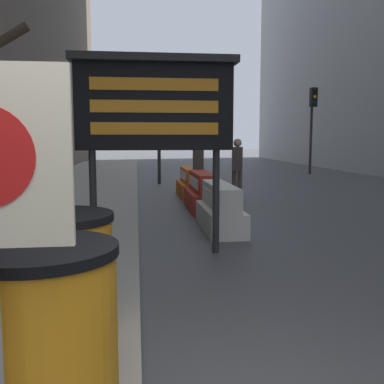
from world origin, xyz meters
name	(u,v)px	position (x,y,z in m)	size (l,w,h in m)	color
barrel_drum_foreground	(43,327)	(-0.54, 0.83, 0.61)	(0.85, 0.85, 0.93)	orange
barrel_drum_middle	(60,272)	(-0.62, 1.88, 0.61)	(0.85, 0.85, 0.93)	orange
message_board	(155,106)	(0.25, 4.62, 2.09)	(2.28, 0.36, 2.76)	#28282B
jersey_barrier_white	(220,210)	(1.47, 6.20, 0.37)	(0.63, 1.91, 0.83)	silver
jersey_barrier_red_striped	(202,194)	(1.47, 8.44, 0.38)	(0.64, 1.87, 0.87)	red
jersey_barrier_orange_near	(190,184)	(1.47, 10.81, 0.36)	(0.63, 1.87, 0.81)	orange
traffic_cone_near	(228,215)	(1.48, 5.59, 0.37)	(0.43, 0.43, 0.76)	black
traffic_light_near_curb	(159,97)	(0.79, 14.32, 3.07)	(0.28, 0.44, 4.25)	#2D2D30
traffic_light_far_side	(313,112)	(7.85, 17.92, 2.80)	(0.28, 0.45, 3.85)	#2D2D30
pedestrian_worker	(237,164)	(2.61, 9.91, 0.96)	(0.37, 0.48, 1.63)	#514C42
pedestrian_passerby	(198,162)	(1.59, 10.01, 1.02)	(0.35, 0.50, 1.73)	#514C42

